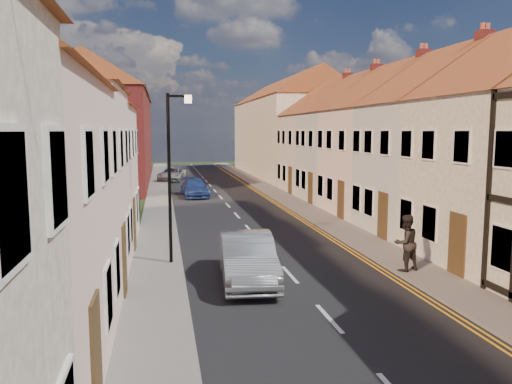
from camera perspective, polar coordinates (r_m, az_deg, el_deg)
road at (r=28.51m, az=-2.19°, el=-2.71°), size 7.00×90.00×0.02m
pavement_left at (r=28.20m, az=-11.08°, el=-2.84°), size 1.80×90.00×0.12m
pavement_right at (r=29.47m, az=6.30°, el=-2.33°), size 1.80×90.00×0.12m
cottage_r_cream_mid at (r=25.19m, az=21.68°, el=5.74°), size 8.30×5.20×9.00m
cottage_r_pink at (r=29.89m, az=16.12°, el=6.07°), size 8.30×6.00×9.00m
cottage_r_white_far at (r=34.80m, az=12.10°, el=6.30°), size 8.30×5.20×9.00m
cottage_r_cream_far at (r=39.83m, az=9.08°, el=6.43°), size 8.30×6.00×9.00m
cottage_l_pink at (r=22.25m, az=-24.20°, el=5.24°), size 8.30×6.30×8.80m
block_right_far at (r=54.48m, az=3.61°, el=7.50°), size 8.30×24.20×10.50m
block_left_far at (r=48.07m, az=-17.01°, el=7.28°), size 8.30×24.20×10.50m
lamppost at (r=17.84m, az=-9.61°, el=2.79°), size 0.88×0.15×6.00m
car_mid at (r=16.09m, az=-1.01°, el=-7.57°), size 1.98×4.80×1.54m
car_far at (r=36.88m, az=-7.01°, el=0.46°), size 2.04×4.52×1.28m
car_distant at (r=48.67m, az=-9.56°, el=2.02°), size 3.15×5.12×1.32m
pedestrian_right at (r=17.60m, az=16.72°, el=-5.58°), size 1.09×0.94×1.91m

